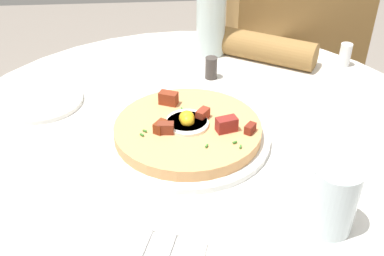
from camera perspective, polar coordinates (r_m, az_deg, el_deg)
dining_table at (r=1.00m, az=0.46°, el=-9.26°), size 1.03×1.03×0.76m
person_seated at (r=1.53m, az=11.45°, el=3.97°), size 0.47×0.48×1.14m
pizza_plate at (r=0.86m, az=-0.52°, el=-1.13°), size 0.31×0.31×0.01m
breakfast_pizza at (r=0.85m, az=-0.51°, el=-0.07°), size 0.27×0.27×0.05m
bread_plate at (r=1.02m, az=-18.12°, el=3.18°), size 0.17×0.17×0.01m
water_glass at (r=0.69m, az=17.14°, el=-8.41°), size 0.07×0.07×0.11m
water_bottle at (r=1.16m, az=2.40°, el=14.45°), size 0.07×0.07×0.23m
salt_shaker at (r=1.18m, az=18.47°, el=8.62°), size 0.03×0.03×0.06m
pepper_shaker at (r=1.07m, az=2.39°, el=7.47°), size 0.03×0.03×0.05m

